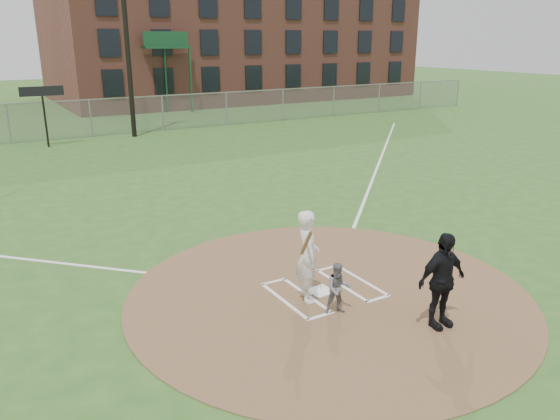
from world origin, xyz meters
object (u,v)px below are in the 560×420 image
catcher (338,288)px  umpire (442,281)px  home_plate (321,291)px  batter_at_plate (308,256)px

catcher → umpire: size_ratio=0.56×
home_plate → umpire: (1.08, -2.26, 0.90)m
catcher → batter_at_plate: (-0.20, 0.77, 0.44)m
home_plate → batter_at_plate: batter_at_plate is taller
catcher → umpire: 1.92m
home_plate → catcher: (-0.23, -0.90, 0.50)m
catcher → batter_at_plate: bearing=125.9°
batter_at_plate → home_plate: bearing=16.8°
umpire → batter_at_plate: size_ratio=0.96×
home_plate → umpire: size_ratio=0.26×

